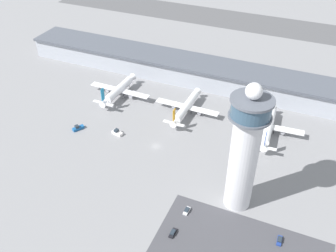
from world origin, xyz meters
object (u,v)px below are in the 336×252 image
Objects in this scene: service_truck_fuel at (117,133)px; car_yellow_taxi at (187,211)px; car_silver_sedan at (173,233)px; control_tower at (245,150)px; airplane_gate_bravo at (186,107)px; service_truck_catering at (78,128)px; airplane_gate_charlie at (269,127)px; airplane_gate_alpha at (119,90)px; car_maroon_suv at (279,240)px.

car_yellow_taxi is at bearing -33.35° from service_truck_fuel.
car_silver_sedan is at bearing -42.46° from service_truck_fuel.
airplane_gate_bravo is at bearing 129.05° from control_tower.
service_truck_fuel is at bearing 137.54° from car_silver_sedan.
control_tower is at bearing -10.26° from service_truck_catering.
service_truck_fuel is (-71.78, -31.67, -3.47)m from airplane_gate_charlie.
car_yellow_taxi is (-17.34, -13.18, -28.18)m from control_tower.
airplane_gate_alpha reaches higher than service_truck_catering.
airplane_gate_alpha is 8.29× the size of car_maroon_suv.
service_truck_fuel is 1.34× the size of car_maroon_suv.
car_maroon_suv is (110.38, -29.13, -0.42)m from service_truck_catering.
service_truck_catering is (-3.85, -37.53, -3.69)m from airplane_gate_alpha.
airplane_gate_charlie is 81.12m from car_silver_sedan.
airplane_gate_alpha is at bearing 179.23° from airplane_gate_charlie.
service_truck_fuel reaches higher than service_truck_catering.
car_maroon_suv is at bearing 18.49° from car_silver_sedan.
car_silver_sedan is at bearing -72.47° from airplane_gate_bravo.
car_silver_sedan is (-20.82, -78.30, -3.90)m from airplane_gate_charlie.
airplane_gate_bravo is (-43.26, 53.33, -24.47)m from control_tower.
car_yellow_taxi is 37.40m from car_maroon_suv.
airplane_gate_charlie reaches higher than airplane_gate_bravo.
airplane_gate_alpha is 0.99× the size of airplane_gate_charlie.
airplane_gate_charlie is at bearing 21.38° from service_truck_catering.
service_truck_catering is at bearing 157.98° from car_yellow_taxi.
car_maroon_suv is at bearing -32.53° from control_tower.
control_tower is at bearing 54.45° from car_silver_sedan.
control_tower reaches higher than service_truck_fuel.
service_truck_fuel is at bearing 12.51° from service_truck_catering.
airplane_gate_bravo is 0.96× the size of airplane_gate_charlie.
service_truck_fuel reaches higher than car_maroon_suv.
car_silver_sedan is (-18.31, -25.62, -28.18)m from control_tower.
airplane_gate_charlie is 5.97× the size of service_truck_catering.
airplane_gate_alpha is 43.22m from airplane_gate_bravo.
airplane_gate_charlie is 67.90m from car_maroon_suv.
airplane_gate_bravo is at bearing 38.16° from service_truck_catering.
control_tower is 1.48× the size of airplane_gate_alpha.
service_truck_fuel is 1.42× the size of car_yellow_taxi.
car_maroon_suv is (63.31, -66.12, -3.73)m from airplane_gate_bravo.
service_truck_catering is 83.35m from car_silver_sedan.
airplane_gate_bravo is 5.75× the size of service_truck_catering.
control_tower is 12.30× the size of car_maroon_suv.
service_truck_catering is at bearing -95.86° from airplane_gate_alpha.
car_maroon_suv is (106.53, -66.66, -4.11)m from airplane_gate_alpha.
car_maroon_suv is at bearing 0.59° from car_yellow_taxi.
car_yellow_taxi reaches higher than car_maroon_suv.
airplane_gate_bravo is 91.62m from car_maroon_suv.
airplane_gate_charlie is 8.33× the size of car_maroon_suv.
airplane_gate_alpha reaches higher than car_yellow_taxi.
service_truck_catering is 1.04× the size of service_truck_fuel.
service_truck_fuel reaches higher than car_silver_sedan.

